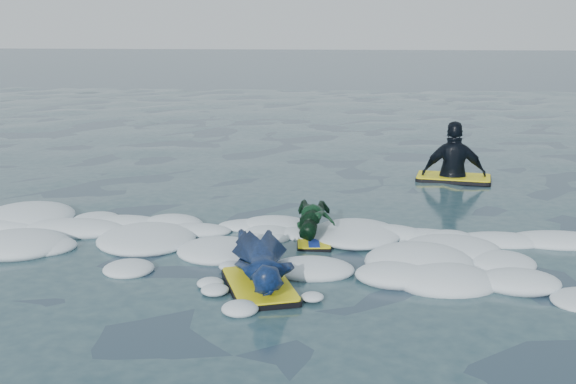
# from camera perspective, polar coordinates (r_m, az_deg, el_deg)

# --- Properties ---
(ground) EXTENTS (120.00, 120.00, 0.00)m
(ground) POSITION_cam_1_polar(r_m,az_deg,el_deg) (8.01, -2.01, -6.48)
(ground) COLOR #182F3A
(ground) RESTS_ON ground
(foam_band) EXTENTS (12.00, 3.10, 0.30)m
(foam_band) POSITION_cam_1_polar(r_m,az_deg,el_deg) (8.98, -1.22, -4.23)
(foam_band) COLOR white
(foam_band) RESTS_ON ground
(prone_woman_unit) EXTENTS (0.97, 1.81, 0.45)m
(prone_woman_unit) POSITION_cam_1_polar(r_m,az_deg,el_deg) (7.67, -2.07, -5.58)
(prone_woman_unit) COLOR black
(prone_woman_unit) RESTS_ON ground
(prone_child_unit) EXTENTS (0.60, 1.17, 0.44)m
(prone_child_unit) POSITION_cam_1_polar(r_m,az_deg,el_deg) (9.17, 2.09, -2.41)
(prone_child_unit) COLOR black
(prone_child_unit) RESTS_ON ground
(waiting_rider_unit) EXTENTS (1.36, 0.90, 1.89)m
(waiting_rider_unit) POSITION_cam_1_polar(r_m,az_deg,el_deg) (12.83, 12.95, 1.26)
(waiting_rider_unit) COLOR black
(waiting_rider_unit) RESTS_ON ground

